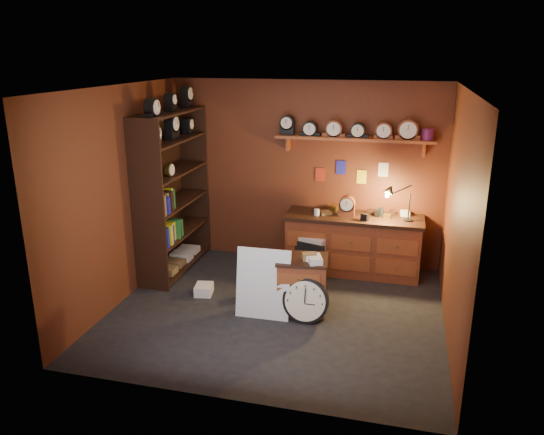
{
  "coord_description": "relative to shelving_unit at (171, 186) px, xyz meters",
  "views": [
    {
      "loc": [
        1.39,
        -5.75,
        3.09
      ],
      "look_at": [
        -0.15,
        0.35,
        1.1
      ],
      "focal_mm": 35.0,
      "sensor_mm": 36.0,
      "label": 1
    }
  ],
  "objects": [
    {
      "name": "floor_box_a",
      "position": [
        1.3,
        -0.11,
        -1.16
      ],
      "size": [
        0.3,
        0.26,
        0.18
      ],
      "primitive_type": "cube",
      "rotation": [
        0.0,
        0.0,
        -0.05
      ],
      "color": "olive",
      "rests_on": "ground"
    },
    {
      "name": "floor_box_c",
      "position": [
        1.37,
        -0.73,
        -1.17
      ],
      "size": [
        0.27,
        0.26,
        0.16
      ],
      "primitive_type": "cube",
      "rotation": [
        0.0,
        0.0,
        0.53
      ],
      "color": "olive",
      "rests_on": "ground"
    },
    {
      "name": "floor_box_b",
      "position": [
        0.74,
        -0.75,
        -1.19
      ],
      "size": [
        0.26,
        0.3,
        0.13
      ],
      "primitive_type": "cube",
      "rotation": [
        0.0,
        0.0,
        0.17
      ],
      "color": "white",
      "rests_on": "ground"
    },
    {
      "name": "shelving_unit",
      "position": [
        0.0,
        0.0,
        0.0
      ],
      "size": [
        0.47,
        1.6,
        2.58
      ],
      "color": "black",
      "rests_on": "ground"
    },
    {
      "name": "workbench",
      "position": [
        2.57,
        0.49,
        -0.78
      ],
      "size": [
        1.94,
        0.66,
        1.36
      ],
      "color": "brown",
      "rests_on": "ground"
    },
    {
      "name": "mini_fridge",
      "position": [
        1.99,
        0.41,
        -0.97
      ],
      "size": [
        0.69,
        0.71,
        0.57
      ],
      "rotation": [
        0.0,
        0.0,
        -0.31
      ],
      "color": "silver",
      "rests_on": "ground"
    },
    {
      "name": "floor",
      "position": [
        1.79,
        -0.98,
        -1.25
      ],
      "size": [
        4.0,
        4.0,
        0.0
      ],
      "primitive_type": "plane",
      "color": "black",
      "rests_on": "ground"
    },
    {
      "name": "big_round_clock",
      "position": [
        2.18,
        -1.15,
        -0.98
      ],
      "size": [
        0.55,
        0.17,
        0.55
      ],
      "color": "black",
      "rests_on": "ground"
    },
    {
      "name": "low_cabinet",
      "position": [
        2.09,
        -0.88,
        -0.87
      ],
      "size": [
        0.67,
        0.58,
        0.78
      ],
      "rotation": [
        0.0,
        0.0,
        0.12
      ],
      "color": "brown",
      "rests_on": "ground"
    },
    {
      "name": "white_panel",
      "position": [
        1.66,
        -1.13,
        -1.25
      ],
      "size": [
        0.66,
        0.19,
        0.87
      ],
      "primitive_type": "cube",
      "rotation": [
        -0.17,
        0.0,
        0.01
      ],
      "color": "silver",
      "rests_on": "ground"
    },
    {
      "name": "room_shell",
      "position": [
        1.84,
        -0.87,
        0.47
      ],
      "size": [
        4.02,
        3.62,
        2.71
      ],
      "color": "#602B16",
      "rests_on": "ground"
    }
  ]
}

